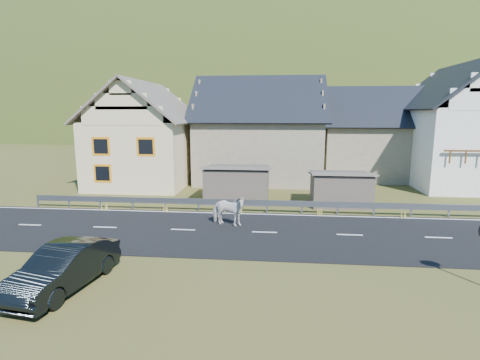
# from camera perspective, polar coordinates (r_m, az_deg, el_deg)

# --- Properties ---
(ground) EXTENTS (160.00, 160.00, 0.00)m
(ground) POSITION_cam_1_polar(r_m,az_deg,el_deg) (18.19, 3.76, -8.06)
(ground) COLOR #3E4419
(ground) RESTS_ON ground
(road) EXTENTS (60.00, 7.00, 0.04)m
(road) POSITION_cam_1_polar(r_m,az_deg,el_deg) (18.18, 3.76, -8.00)
(road) COLOR black
(road) RESTS_ON ground
(lane_markings) EXTENTS (60.00, 6.60, 0.01)m
(lane_markings) POSITION_cam_1_polar(r_m,az_deg,el_deg) (18.17, 3.76, -7.93)
(lane_markings) COLOR silver
(lane_markings) RESTS_ON road
(guardrail) EXTENTS (28.10, 0.09, 0.75)m
(guardrail) POSITION_cam_1_polar(r_m,az_deg,el_deg) (21.57, 4.11, -3.57)
(guardrail) COLOR #93969B
(guardrail) RESTS_ON ground
(shed_left) EXTENTS (4.30, 3.30, 2.40)m
(shed_left) POSITION_cam_1_polar(r_m,az_deg,el_deg) (24.33, -0.40, -0.65)
(shed_left) COLOR brown
(shed_left) RESTS_ON ground
(shed_right) EXTENTS (3.80, 2.90, 2.20)m
(shed_right) POSITION_cam_1_polar(r_m,az_deg,el_deg) (24.06, 15.06, -1.38)
(shed_right) COLOR brown
(shed_right) RESTS_ON ground
(house_cream) EXTENTS (7.80, 9.80, 8.30)m
(house_cream) POSITION_cam_1_polar(r_m,az_deg,el_deg) (31.12, -14.24, 7.47)
(house_cream) COLOR beige
(house_cream) RESTS_ON ground
(house_stone_a) EXTENTS (10.80, 9.80, 8.90)m
(house_stone_a) POSITION_cam_1_polar(r_m,az_deg,el_deg) (32.31, 2.98, 8.36)
(house_stone_a) COLOR gray
(house_stone_a) RESTS_ON ground
(house_stone_b) EXTENTS (9.80, 8.80, 8.10)m
(house_stone_b) POSITION_cam_1_polar(r_m,az_deg,el_deg) (35.32, 19.70, 7.29)
(house_stone_b) COLOR gray
(house_stone_b) RESTS_ON ground
(house_white) EXTENTS (8.80, 10.80, 9.70)m
(house_white) POSITION_cam_1_polar(r_m,az_deg,el_deg) (34.45, 30.82, 7.77)
(house_white) COLOR white
(house_white) RESTS_ON ground
(mountain) EXTENTS (440.00, 280.00, 260.00)m
(mountain) POSITION_cam_1_polar(r_m,az_deg,el_deg) (198.98, 6.91, 2.80)
(mountain) COLOR #243413
(mountain) RESTS_ON ground
(conifer_patch) EXTENTS (76.00, 50.00, 28.00)m
(conifer_patch) POSITION_cam_1_polar(r_m,az_deg,el_deg) (138.84, -18.20, 9.91)
(conifer_patch) COLOR black
(conifer_patch) RESTS_ON ground
(horse) EXTENTS (1.34, 2.05, 1.59)m
(horse) POSITION_cam_1_polar(r_m,az_deg,el_deg) (18.98, -1.85, -4.62)
(horse) COLOR silver
(horse) RESTS_ON road
(car) EXTENTS (2.14, 4.53, 1.44)m
(car) POSITION_cam_1_polar(r_m,az_deg,el_deg) (13.82, -25.25, -11.96)
(car) COLOR black
(car) RESTS_ON ground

